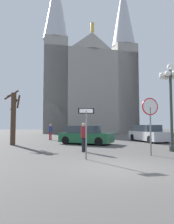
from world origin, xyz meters
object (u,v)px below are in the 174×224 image
object	(u,v)px
stop_sign	(150,114)
street_lamp	(171,88)
cathedral	(88,83)
parked_car_far_green	(86,135)
parked_car_near_silver	(148,134)
bare_tree	(13,116)
one_way_arrow_sign	(86,126)
pedestrian_standing	(84,134)
pedestrian_walking	(50,130)

from	to	relation	value
stop_sign	street_lamp	xyz separation A→B (m)	(1.92, 1.33, 1.67)
cathedral	parked_car_far_green	xyz separation A→B (m)	(-3.18, -24.45, -9.49)
stop_sign	parked_car_near_silver	distance (m)	8.60
bare_tree	parked_car_far_green	bearing A→B (deg)	-0.13
street_lamp	cathedral	bearing A→B (deg)	92.64
parked_car_near_silver	cathedral	bearing A→B (deg)	96.93
one_way_arrow_sign	pedestrian_standing	world-z (taller)	one_way_arrow_sign
street_lamp	pedestrian_walking	size ratio (longest dim) A/B	3.24
bare_tree	parked_car_far_green	world-z (taller)	bare_tree
cathedral	street_lamp	xyz separation A→B (m)	(1.35, -29.35, -6.42)
stop_sign	parked_car_far_green	xyz separation A→B (m)	(-2.61, 6.23, -1.40)
one_way_arrow_sign	street_lamp	distance (m)	6.12
street_lamp	parked_car_near_silver	xyz separation A→B (m)	(1.43, 6.47, -3.04)
street_lamp	pedestrian_walking	world-z (taller)	street_lamp
street_lamp	pedestrian_standing	bearing A→B (deg)	176.03
one_way_arrow_sign	bare_tree	bearing A→B (deg)	125.16
pedestrian_walking	street_lamp	bearing A→B (deg)	-51.11
cathedral	parked_car_near_silver	size ratio (longest dim) A/B	7.02
pedestrian_standing	parked_car_near_silver	bearing A→B (deg)	42.81
pedestrian_walking	pedestrian_standing	size ratio (longest dim) A/B	0.97
parked_car_far_green	cathedral	bearing A→B (deg)	82.59
stop_sign	pedestrian_walking	bearing A→B (deg)	117.90
parked_car_far_green	pedestrian_walking	size ratio (longest dim) A/B	2.81
cathedral	pedestrian_walking	world-z (taller)	cathedral
cathedral	stop_sign	bearing A→B (deg)	-91.06
stop_sign	parked_car_far_green	distance (m)	6.90
pedestrian_standing	bare_tree	bearing A→B (deg)	137.88
cathedral	one_way_arrow_sign	distance (m)	32.81
bare_tree	street_lamp	bearing A→B (deg)	-25.71
pedestrian_walking	pedestrian_standing	distance (m)	9.45
parked_car_far_green	pedestrian_walking	world-z (taller)	pedestrian_walking
stop_sign	bare_tree	bearing A→B (deg)	143.00
pedestrian_walking	pedestrian_standing	world-z (taller)	pedestrian_standing
one_way_arrow_sign	parked_car_near_silver	size ratio (longest dim) A/B	0.51
bare_tree	pedestrian_walking	distance (m)	5.38
pedestrian_walking	cathedral	bearing A→B (deg)	72.43
street_lamp	bare_tree	distance (m)	11.44
stop_sign	pedestrian_walking	size ratio (longest dim) A/B	1.83
parked_car_far_green	one_way_arrow_sign	bearing A→B (deg)	-96.34
parked_car_near_silver	pedestrian_walking	bearing A→B (deg)	161.66
pedestrian_standing	parked_car_far_green	bearing A→B (deg)	82.04
bare_tree	pedestrian_walking	bearing A→B (deg)	60.69
bare_tree	parked_car_near_silver	distance (m)	11.83
parked_car_near_silver	one_way_arrow_sign	bearing A→B (deg)	-128.34
parked_car_far_green	street_lamp	bearing A→B (deg)	-47.23
parked_car_near_silver	pedestrian_standing	world-z (taller)	pedestrian_standing
one_way_arrow_sign	parked_car_far_green	distance (m)	7.04
parked_car_far_green	stop_sign	bearing A→B (deg)	-67.26
street_lamp	pedestrian_standing	xyz separation A→B (m)	(-5.17, 0.36, -2.76)
one_way_arrow_sign	stop_sign	bearing A→B (deg)	11.93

